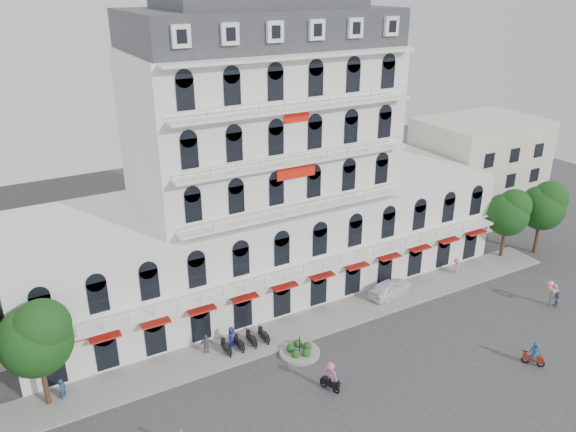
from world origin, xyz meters
The scene contains 17 objects.
ground centered at (0.00, 0.00, 0.00)m, with size 120.00×120.00×0.00m, color #38383A.
sidewalk centered at (0.00, 9.00, 0.08)m, with size 53.00×4.00×0.16m, color gray.
main_building centered at (0.00, 18.00, 9.96)m, with size 45.00×15.00×25.80m.
flank_building_east centered at (30.00, 20.00, 6.00)m, with size 14.00×10.00×12.00m, color beige.
traffic_island centered at (-3.00, 6.00, 0.26)m, with size 3.20×3.20×1.60m.
parked_scooter_row centered at (-6.35, 8.80, 0.00)m, with size 4.40×1.80×1.10m, color black, non-canonical shape.
tree_west_inner centered at (-20.95, 9.48, 5.68)m, with size 4.76×4.76×8.25m.
tree_east_inner centered at (24.05, 9.98, 5.21)m, with size 4.40×4.37×7.57m.
tree_east_outer centered at (28.05, 8.98, 5.55)m, with size 4.65×4.65×8.05m.
parked_car centered at (8.75, 9.50, 0.80)m, with size 1.89×4.70×1.60m, color white.
rider_east centered at (11.82, -3.86, 1.01)m, with size 1.17×1.44×2.06m.
rider_center centered at (-3.23, 1.32, 1.25)m, with size 1.11×1.61×2.34m.
pedestrian_left centered at (-7.23, 9.50, 0.88)m, with size 0.86×0.56×1.77m, color navy.
pedestrian_mid centered at (-9.36, 9.50, 0.89)m, with size 1.04×0.43×1.77m, color slate.
pedestrian_right centered at (17.00, 9.50, 0.87)m, with size 1.12×0.64×1.73m, color #CD6C76.
pedestrian_far centered at (-20.00, 9.50, 0.88)m, with size 0.65×0.42×1.77m, color navy.
balloon_vendor centered at (20.25, 0.82, 1.27)m, with size 1.47×1.34×2.45m.
Camera 1 is at (-21.52, -25.27, 27.14)m, focal length 35.00 mm.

